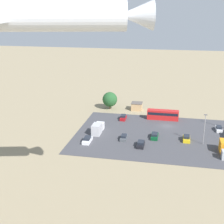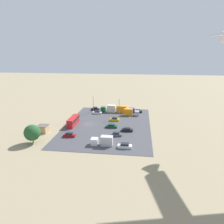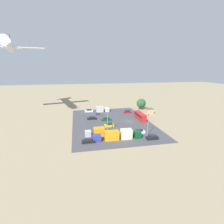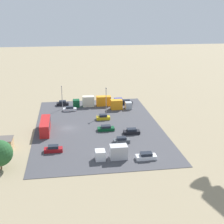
{
  "view_description": "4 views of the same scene",
  "coord_description": "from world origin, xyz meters",
  "px_view_note": "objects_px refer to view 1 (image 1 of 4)",
  "views": [
    {
      "loc": [
        -1.2,
        95.21,
        35.83
      ],
      "look_at": [
        11.62,
        31.85,
        14.4
      ],
      "focal_mm": 50.0,
      "sensor_mm": 36.0,
      "label": 1
    },
    {
      "loc": [
        86.71,
        21.55,
        30.78
      ],
      "look_at": [
        3.23,
        10.74,
        6.7
      ],
      "focal_mm": 35.0,
      "sensor_mm": 36.0,
      "label": 2
    },
    {
      "loc": [
        -75.64,
        24.1,
        24.68
      ],
      "look_at": [
        -5.34,
        9.47,
        6.35
      ],
      "focal_mm": 28.0,
      "sensor_mm": 36.0,
      "label": 3
    },
    {
      "loc": [
        83.22,
        0.58,
        32.53
      ],
      "look_at": [
        2.73,
        12.3,
        5.21
      ],
      "focal_mm": 50.0,
      "sensor_mm": 36.0,
      "label": 4
    }
  ],
  "objects_px": {
    "parked_car_3": "(186,138)",
    "parked_car_1": "(219,129)",
    "parked_car_4": "(123,117)",
    "airplane": "(7,15)",
    "bus": "(163,114)",
    "parked_car_6": "(155,136)",
    "parked_car_8": "(124,137)",
    "parked_car_2": "(87,140)",
    "shed_building": "(137,106)",
    "parked_truck_1": "(98,128)",
    "parked_car_5": "(141,144)"
  },
  "relations": [
    {
      "from": "shed_building",
      "to": "bus",
      "type": "xyz_separation_m",
      "value": [
        -9.97,
        9.07,
        0.45
      ]
    },
    {
      "from": "parked_car_5",
      "to": "airplane",
      "type": "xyz_separation_m",
      "value": [
        15.03,
        37.56,
        34.3
      ]
    },
    {
      "from": "parked_car_3",
      "to": "airplane",
      "type": "distance_m",
      "value": 62.02
    },
    {
      "from": "parked_car_4",
      "to": "parked_car_5",
      "type": "xyz_separation_m",
      "value": [
        -8.27,
        20.61,
        -0.05
      ]
    },
    {
      "from": "parked_car_8",
      "to": "parked_truck_1",
      "type": "xyz_separation_m",
      "value": [
        8.62,
        -3.4,
        0.87
      ]
    },
    {
      "from": "bus",
      "to": "parked_car_6",
      "type": "height_order",
      "value": "bus"
    },
    {
      "from": "airplane",
      "to": "parked_car_2",
      "type": "bearing_deg",
      "value": 166.47
    },
    {
      "from": "shed_building",
      "to": "parked_car_4",
      "type": "distance_m",
      "value": 12.06
    },
    {
      "from": "airplane",
      "to": "parked_car_8",
      "type": "bearing_deg",
      "value": 153.08
    },
    {
      "from": "parked_car_1",
      "to": "parked_car_3",
      "type": "height_order",
      "value": "parked_car_3"
    },
    {
      "from": "bus",
      "to": "parked_car_6",
      "type": "distance_m",
      "value": 16.68
    },
    {
      "from": "parked_car_2",
      "to": "parked_car_4",
      "type": "relative_size",
      "value": 1.07
    },
    {
      "from": "bus",
      "to": "parked_car_2",
      "type": "height_order",
      "value": "bus"
    },
    {
      "from": "bus",
      "to": "parked_truck_1",
      "type": "bearing_deg",
      "value": -49.38
    },
    {
      "from": "parked_car_6",
      "to": "parked_truck_1",
      "type": "height_order",
      "value": "parked_truck_1"
    },
    {
      "from": "parked_car_5",
      "to": "parked_truck_1",
      "type": "bearing_deg",
      "value": -26.98
    },
    {
      "from": "parked_truck_1",
      "to": "parked_car_5",
      "type": "bearing_deg",
      "value": -26.98
    },
    {
      "from": "bus",
      "to": "parked_car_5",
      "type": "bearing_deg",
      "value": -11.85
    },
    {
      "from": "parked_car_2",
      "to": "parked_car_5",
      "type": "relative_size",
      "value": 1.05
    },
    {
      "from": "parked_car_4",
      "to": "parked_car_5",
      "type": "height_order",
      "value": "parked_car_4"
    },
    {
      "from": "parked_car_4",
      "to": "parked_car_5",
      "type": "distance_m",
      "value": 22.21
    },
    {
      "from": "shed_building",
      "to": "parked_car_5",
      "type": "relative_size",
      "value": 0.92
    },
    {
      "from": "parked_car_1",
      "to": "parked_truck_1",
      "type": "height_order",
      "value": "parked_truck_1"
    },
    {
      "from": "parked_car_1",
      "to": "parked_car_3",
      "type": "bearing_deg",
      "value": 44.81
    },
    {
      "from": "parked_car_2",
      "to": "parked_car_4",
      "type": "height_order",
      "value": "parked_car_4"
    },
    {
      "from": "parked_car_3",
      "to": "parked_truck_1",
      "type": "xyz_separation_m",
      "value": [
        26.25,
        -0.77,
        0.78
      ]
    },
    {
      "from": "parked_car_3",
      "to": "parked_car_8",
      "type": "distance_m",
      "value": 17.83
    },
    {
      "from": "parked_car_1",
      "to": "parked_car_6",
      "type": "distance_m",
      "value": 21.35
    },
    {
      "from": "parked_car_3",
      "to": "parked_car_2",
      "type": "bearing_deg",
      "value": 13.36
    },
    {
      "from": "shed_building",
      "to": "parked_car_8",
      "type": "relative_size",
      "value": 0.98
    },
    {
      "from": "parked_car_3",
      "to": "parked_car_1",
      "type": "bearing_deg",
      "value": -135.19
    },
    {
      "from": "parked_car_3",
      "to": "parked_car_5",
      "type": "height_order",
      "value": "parked_car_3"
    },
    {
      "from": "parked_car_4",
      "to": "parked_car_6",
      "type": "xyz_separation_m",
      "value": [
        -11.59,
        14.02,
        -0.06
      ]
    },
    {
      "from": "bus",
      "to": "parked_car_2",
      "type": "xyz_separation_m",
      "value": [
        19.95,
        23.38,
        -1.13
      ]
    },
    {
      "from": "parked_car_4",
      "to": "parked_car_8",
      "type": "bearing_deg",
      "value": -79.99
    },
    {
      "from": "parked_car_3",
      "to": "parked_car_4",
      "type": "xyz_separation_m",
      "value": [
        20.63,
        -14.31,
        -0.01
      ]
    },
    {
      "from": "parked_car_1",
      "to": "parked_car_8",
      "type": "distance_m",
      "value": 30.37
    },
    {
      "from": "bus",
      "to": "airplane",
      "type": "distance_m",
      "value": 71.98
    },
    {
      "from": "airplane",
      "to": "parked_car_6",
      "type": "bearing_deg",
      "value": 143.81
    },
    {
      "from": "parked_car_2",
      "to": "parked_car_5",
      "type": "height_order",
      "value": "parked_car_2"
    },
    {
      "from": "parked_car_1",
      "to": "parked_car_8",
      "type": "height_order",
      "value": "parked_car_1"
    },
    {
      "from": "parked_car_1",
      "to": "airplane",
      "type": "height_order",
      "value": "airplane"
    },
    {
      "from": "parked_truck_1",
      "to": "airplane",
      "type": "relative_size",
      "value": 0.18
    },
    {
      "from": "parked_truck_1",
      "to": "airplane",
      "type": "height_order",
      "value": "airplane"
    },
    {
      "from": "bus",
      "to": "parked_car_6",
      "type": "xyz_separation_m",
      "value": [
        1.54,
        16.57,
        -1.17
      ]
    },
    {
      "from": "parked_car_2",
      "to": "parked_car_8",
      "type": "relative_size",
      "value": 1.12
    },
    {
      "from": "parked_car_3",
      "to": "parked_car_4",
      "type": "height_order",
      "value": "parked_car_3"
    },
    {
      "from": "parked_car_3",
      "to": "parked_truck_1",
      "type": "distance_m",
      "value": 26.28
    },
    {
      "from": "bus",
      "to": "parked_car_3",
      "type": "relative_size",
      "value": 2.56
    },
    {
      "from": "parked_car_3",
      "to": "parked_truck_1",
      "type": "bearing_deg",
      "value": -1.68
    }
  ]
}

